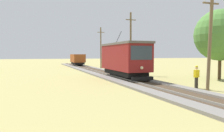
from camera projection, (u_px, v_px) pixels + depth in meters
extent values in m
cube|color=maroon|center=(124.00, 57.00, 23.44)|extent=(2.50, 8.00, 2.60)
cube|color=#56514C|center=(124.00, 44.00, 23.36)|extent=(2.60, 8.32, 0.22)
cube|color=black|center=(124.00, 72.00, 23.52)|extent=(2.10, 7.04, 0.44)
cube|color=#2D3842|center=(142.00, 53.00, 19.63)|extent=(2.10, 0.03, 1.25)
cube|color=#2D3842|center=(135.00, 54.00, 23.84)|extent=(0.02, 6.72, 1.04)
sphere|color=#F4EAB2|center=(142.00, 68.00, 19.66)|extent=(0.28, 0.28, 0.28)
cylinder|color=black|center=(119.00, 37.00, 24.83)|extent=(0.05, 1.67, 1.19)
cube|color=black|center=(142.00, 79.00, 19.58)|extent=(2.00, 0.36, 0.32)
cylinder|color=black|center=(133.00, 74.00, 21.41)|extent=(1.54, 0.80, 0.80)
cylinder|color=black|center=(117.00, 71.00, 25.63)|extent=(1.54, 0.80, 0.80)
cube|color=#93471E|center=(78.00, 58.00, 47.98)|extent=(2.40, 5.20, 1.70)
cube|color=black|center=(78.00, 63.00, 48.04)|extent=(2.02, 4.78, 0.38)
cylinder|color=black|center=(79.00, 64.00, 46.57)|extent=(1.54, 0.76, 0.76)
cylinder|color=black|center=(76.00, 63.00, 49.50)|extent=(1.54, 0.76, 0.76)
cylinder|color=brown|center=(210.00, 41.00, 16.07)|extent=(0.24, 0.51, 7.15)
cube|color=brown|center=(211.00, 3.00, 15.93)|extent=(1.40, 0.10, 0.10)
cylinder|color=silver|center=(205.00, 1.00, 15.74)|extent=(0.08, 0.08, 0.10)
cylinder|color=silver|center=(217.00, 2.00, 16.10)|extent=(0.08, 0.08, 0.10)
cylinder|color=brown|center=(131.00, 44.00, 29.12)|extent=(0.24, 0.33, 8.08)
cube|color=brown|center=(131.00, 20.00, 28.96)|extent=(1.40, 0.10, 0.10)
cylinder|color=silver|center=(127.00, 19.00, 28.77)|extent=(0.08, 0.08, 0.10)
cylinder|color=silver|center=(135.00, 19.00, 29.13)|extent=(0.08, 0.08, 0.10)
cylinder|color=brown|center=(101.00, 48.00, 42.00)|extent=(0.24, 0.35, 7.68)
cube|color=brown|center=(101.00, 32.00, 41.84)|extent=(1.40, 0.10, 0.10)
cylinder|color=silver|center=(98.00, 32.00, 41.65)|extent=(0.08, 0.08, 0.10)
cylinder|color=silver|center=(104.00, 32.00, 42.02)|extent=(0.08, 0.08, 0.10)
cylinder|color=#38332D|center=(197.00, 83.00, 17.26)|extent=(0.15, 0.15, 0.86)
cylinder|color=#38332D|center=(196.00, 83.00, 17.19)|extent=(0.15, 0.15, 0.86)
cube|color=yellow|center=(197.00, 74.00, 17.19)|extent=(0.40, 0.27, 0.58)
sphere|color=tan|center=(197.00, 68.00, 17.16)|extent=(0.22, 0.22, 0.22)
sphere|color=yellow|center=(197.00, 67.00, 17.16)|extent=(0.21, 0.21, 0.21)
cylinder|color=#4C3823|center=(220.00, 67.00, 23.13)|extent=(0.32, 0.32, 2.63)
sphere|color=#4C7F38|center=(220.00, 35.00, 22.96)|extent=(5.30, 5.30, 5.30)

